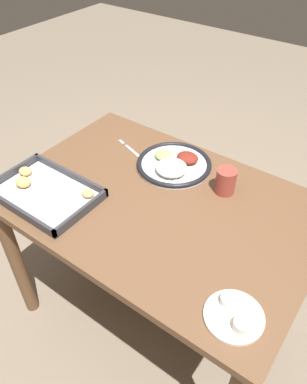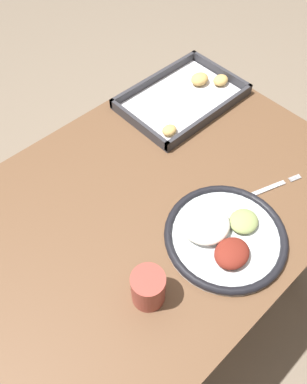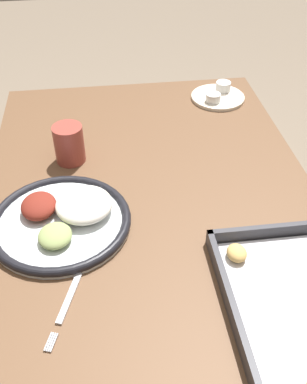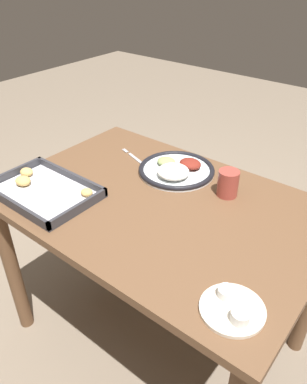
% 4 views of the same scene
% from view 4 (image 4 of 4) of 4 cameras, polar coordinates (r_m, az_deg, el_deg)
% --- Properties ---
extents(ground_plane, '(8.00, 8.00, 0.00)m').
position_cam_4_polar(ground_plane, '(1.84, 0.54, -20.72)').
color(ground_plane, '#7A6B59').
extents(dining_table, '(1.14, 0.77, 0.74)m').
position_cam_4_polar(dining_table, '(1.39, 0.67, -5.43)').
color(dining_table, brown).
rests_on(dining_table, ground_plane).
extents(dinner_plate, '(0.30, 0.30, 0.05)m').
position_cam_4_polar(dinner_plate, '(1.48, 3.51, 3.44)').
color(dinner_plate, silver).
rests_on(dinner_plate, dining_table).
extents(fork, '(0.18, 0.07, 0.00)m').
position_cam_4_polar(fork, '(1.58, -2.75, 5.11)').
color(fork, '#B2B2B7').
rests_on(fork, dining_table).
extents(saucer_plate, '(0.16, 0.16, 0.04)m').
position_cam_4_polar(saucer_plate, '(0.97, 11.98, -16.89)').
color(saucer_plate, beige).
rests_on(saucer_plate, dining_table).
extents(baking_tray, '(0.38, 0.26, 0.04)m').
position_cam_4_polar(baking_tray, '(1.41, -16.50, 0.34)').
color(baking_tray, '#333338').
rests_on(baking_tray, dining_table).
extents(drinking_cup, '(0.07, 0.07, 0.10)m').
position_cam_4_polar(drinking_cup, '(1.35, 11.28, 1.31)').
color(drinking_cup, '#993D33').
rests_on(drinking_cup, dining_table).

